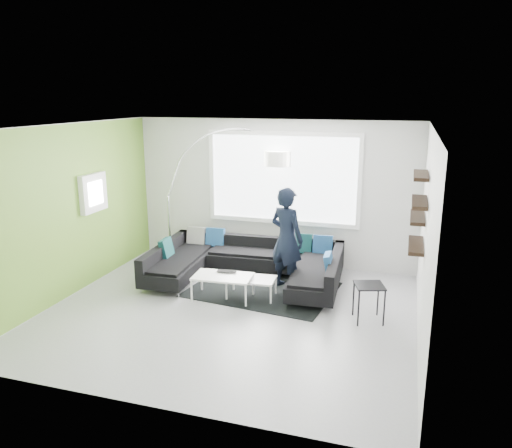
# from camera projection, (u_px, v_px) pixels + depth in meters

# --- Properties ---
(ground) EXTENTS (5.50, 5.50, 0.00)m
(ground) POSITION_uv_depth(u_px,v_px,m) (229.00, 312.00, 7.64)
(ground) COLOR gray
(ground) RESTS_ON ground
(room_shell) EXTENTS (5.54, 5.04, 2.82)m
(room_shell) POSITION_uv_depth(u_px,v_px,m) (235.00, 194.00, 7.37)
(room_shell) COLOR silver
(room_shell) RESTS_ON ground
(sectional_sofa) EXTENTS (3.37, 2.20, 0.70)m
(sectional_sofa) POSITION_uv_depth(u_px,v_px,m) (246.00, 266.00, 8.80)
(sectional_sofa) COLOR black
(sectional_sofa) RESTS_ON ground
(rug) EXTENTS (2.55, 1.99, 0.01)m
(rug) POSITION_uv_depth(u_px,v_px,m) (262.00, 289.00, 8.52)
(rug) COLOR black
(rug) RESTS_ON ground
(coffee_table) EXTENTS (1.26, 0.79, 0.40)m
(coffee_table) POSITION_uv_depth(u_px,v_px,m) (237.00, 287.00, 8.14)
(coffee_table) COLOR white
(coffee_table) RESTS_ON ground
(arc_lamp) EXTENTS (2.64, 1.52, 2.64)m
(arc_lamp) POSITION_uv_depth(u_px,v_px,m) (168.00, 196.00, 9.72)
(arc_lamp) COLOR white
(arc_lamp) RESTS_ON ground
(side_table) EXTENTS (0.51, 0.51, 0.56)m
(side_table) POSITION_uv_depth(u_px,v_px,m) (368.00, 303.00, 7.29)
(side_table) COLOR black
(side_table) RESTS_ON ground
(person) EXTENTS (0.96, 0.91, 1.76)m
(person) POSITION_uv_depth(u_px,v_px,m) (287.00, 239.00, 8.41)
(person) COLOR black
(person) RESTS_ON ground
(laptop) EXTENTS (0.38, 0.30, 0.03)m
(laptop) POSITION_uv_depth(u_px,v_px,m) (226.00, 272.00, 8.17)
(laptop) COLOR black
(laptop) RESTS_ON coffee_table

